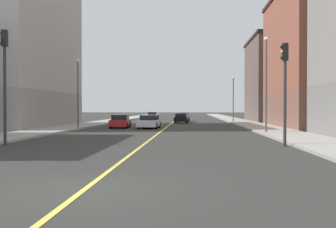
{
  "coord_description": "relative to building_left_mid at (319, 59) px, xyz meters",
  "views": [
    {
      "loc": [
        2.63,
        -10.07,
        2.01
      ],
      "look_at": [
        0.19,
        32.94,
        1.43
      ],
      "focal_mm": 43.65,
      "sensor_mm": 36.0,
      "label": 1
    }
  ],
  "objects": [
    {
      "name": "ground_plane",
      "position": [
        -16.08,
        -33.62,
        -7.25
      ],
      "size": [
        400.0,
        400.0,
        0.0
      ],
      "primitive_type": "plane",
      "color": "#2F302C",
      "rests_on": "ground"
    },
    {
      "name": "sidewalk_left",
      "position": [
        -6.22,
        15.38,
        -7.18
      ],
      "size": [
        3.76,
        168.0,
        0.15
      ],
      "primitive_type": "cube",
      "color": "#9E9B93",
      "rests_on": "ground"
    },
    {
      "name": "sidewalk_right",
      "position": [
        -25.93,
        15.38,
        -7.18
      ],
      "size": [
        3.76,
        168.0,
        0.15
      ],
      "primitive_type": "cube",
      "color": "#9E9B93",
      "rests_on": "ground"
    },
    {
      "name": "lane_center_stripe",
      "position": [
        -16.08,
        15.38,
        -7.24
      ],
      "size": [
        0.16,
        154.0,
        0.01
      ],
      "primitive_type": "cube",
      "color": "#E5D14C",
      "rests_on": "ground"
    },
    {
      "name": "building_left_mid",
      "position": [
        0.0,
        0.0,
        0.0
      ],
      "size": [
        8.98,
        17.47,
        14.48
      ],
      "color": "brown",
      "rests_on": "ground"
    },
    {
      "name": "building_left_far",
      "position": [
        -0.0,
        19.37,
        -0.87
      ],
      "size": [
        8.98,
        14.85,
        12.74
      ],
      "color": "brown",
      "rests_on": "ground"
    },
    {
      "name": "building_right_midblock",
      "position": [
        -32.15,
        -0.51,
        3.62
      ],
      "size": [
        8.98,
        19.87,
        21.73
      ],
      "color": "gray",
      "rests_on": "ground"
    },
    {
      "name": "traffic_light_left_near",
      "position": [
        -8.51,
        -21.85,
        -3.69
      ],
      "size": [
        0.4,
        0.32,
        5.44
      ],
      "color": "#2D2D2D",
      "rests_on": "ground"
    },
    {
      "name": "traffic_light_right_near",
      "position": [
        -23.67,
        -21.85,
        -3.19
      ],
      "size": [
        0.4,
        0.32,
        6.31
      ],
      "color": "#2D2D2D",
      "rests_on": "ground"
    },
    {
      "name": "street_lamp_left_near",
      "position": [
        -7.5,
        -10.93,
        -2.56
      ],
      "size": [
        0.36,
        0.36,
        7.56
      ],
      "color": "#4C4C51",
      "rests_on": "ground"
    },
    {
      "name": "street_lamp_right_near",
      "position": [
        -24.66,
        -3.82,
        -2.97
      ],
      "size": [
        0.36,
        0.36,
        6.77
      ],
      "color": "#4C4C51",
      "rests_on": "ground"
    },
    {
      "name": "street_lamp_left_far",
      "position": [
        -7.5,
        14.43,
        -3.19
      ],
      "size": [
        0.36,
        0.36,
        6.36
      ],
      "color": "#4C4C51",
      "rests_on": "ground"
    },
    {
      "name": "car_black",
      "position": [
        -14.78,
        12.86,
        -6.61
      ],
      "size": [
        1.98,
        4.63,
        1.32
      ],
      "color": "black",
      "rests_on": "ground"
    },
    {
      "name": "car_silver",
      "position": [
        -20.62,
        31.6,
        -6.59
      ],
      "size": [
        1.87,
        4.61,
        1.35
      ],
      "color": "silver",
      "rests_on": "ground"
    },
    {
      "name": "car_white",
      "position": [
        -17.66,
        -2.8,
        -6.6
      ],
      "size": [
        2.1,
        4.46,
        1.34
      ],
      "color": "white",
      "rests_on": "ground"
    },
    {
      "name": "car_red",
      "position": [
        -20.73,
        -2.01,
        -6.59
      ],
      "size": [
        1.97,
        4.25,
        1.37
      ],
      "color": "red",
      "rests_on": "ground"
    },
    {
      "name": "car_teal",
      "position": [
        -14.65,
        20.41,
        -6.6
      ],
      "size": [
        2.01,
        3.97,
        1.35
      ],
      "color": "#196670",
      "rests_on": "ground"
    }
  ]
}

